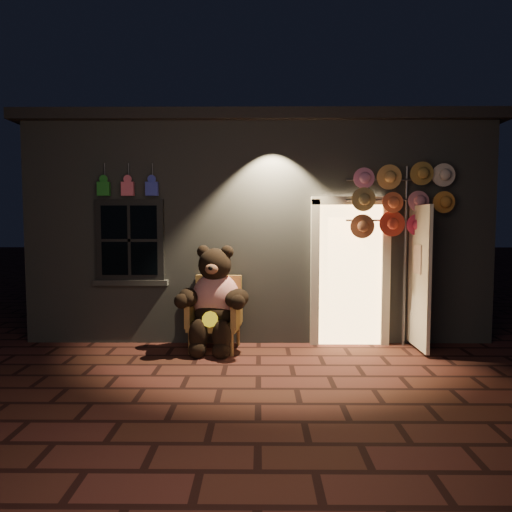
{
  "coord_description": "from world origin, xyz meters",
  "views": [
    {
      "loc": [
        0.01,
        -5.26,
        1.79
      ],
      "look_at": [
        -0.04,
        1.0,
        1.35
      ],
      "focal_mm": 32.0,
      "sensor_mm": 36.0,
      "label": 1
    }
  ],
  "objects": [
    {
      "name": "hat_rack",
      "position": [
        2.03,
        1.28,
        2.14
      ],
      "size": [
        1.57,
        0.22,
        2.64
      ],
      "color": "#59595E",
      "rests_on": "ground"
    },
    {
      "name": "wicker_armchair",
      "position": [
        -0.61,
        1.2,
        0.52
      ],
      "size": [
        0.78,
        0.72,
        1.04
      ],
      "rotation": [
        0.0,
        0.0,
        -0.11
      ],
      "color": "#A16F3E",
      "rests_on": "ground"
    },
    {
      "name": "ground",
      "position": [
        0.0,
        0.0,
        0.0
      ],
      "size": [
        60.0,
        60.0,
        0.0
      ],
      "primitive_type": "plane",
      "color": "#4E221D",
      "rests_on": "ground"
    },
    {
      "name": "teddy_bear",
      "position": [
        -0.62,
        1.07,
        0.73
      ],
      "size": [
        1.09,
        0.9,
        1.51
      ],
      "rotation": [
        0.0,
        0.0,
        -0.11
      ],
      "color": "#B41513",
      "rests_on": "ground"
    },
    {
      "name": "shop_building",
      "position": [
        0.0,
        3.99,
        1.74
      ],
      "size": [
        7.3,
        5.95,
        3.51
      ],
      "color": "slate",
      "rests_on": "ground"
    }
  ]
}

